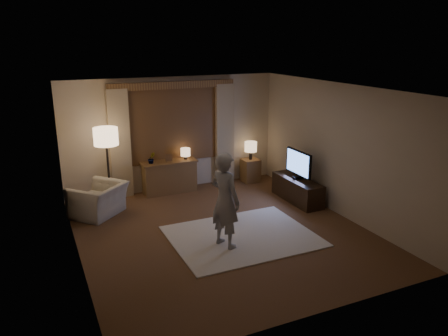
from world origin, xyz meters
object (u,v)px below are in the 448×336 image
armchair (98,200)px  person (225,200)px  sideboard (170,178)px  side_table (250,170)px  tv_stand (297,190)px

armchair → person: person is taller
sideboard → person: bearing=-89.7°
sideboard → side_table: (2.06, -0.05, -0.07)m
sideboard → tv_stand: (2.36, -1.68, -0.10)m
armchair → tv_stand: armchair is taller
sideboard → side_table: bearing=-1.4°
person → armchair: bearing=15.6°
armchair → side_table: armchair is taller
armchair → tv_stand: 4.18m
sideboard → tv_stand: 2.90m
side_table → tv_stand: (0.29, -1.63, -0.03)m
armchair → side_table: size_ratio=1.76×
sideboard → armchair: (-1.71, -0.72, -0.03)m
sideboard → armchair: sideboard is taller
tv_stand → person: 2.76m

